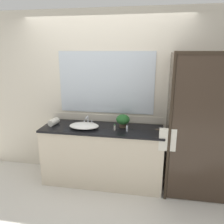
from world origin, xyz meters
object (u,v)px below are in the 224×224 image
sink_basin (84,126)px  rolled_towel_near_edge (54,122)px  faucet (88,121)px  amenity_bottle_conditioner (127,128)px  amenity_bottle_lotion (115,127)px  potted_plant (123,120)px

sink_basin → rolled_towel_near_edge: 0.51m
faucet → amenity_bottle_conditioner: bearing=-18.9°
faucet → amenity_bottle_lotion: bearing=-24.5°
amenity_bottle_conditioner → potted_plant: bearing=115.1°
potted_plant → rolled_towel_near_edge: size_ratio=1.10×
rolled_towel_near_edge → potted_plant: bearing=4.7°
amenity_bottle_lotion → rolled_towel_near_edge: rolled_towel_near_edge is taller
sink_basin → amenity_bottle_lotion: size_ratio=5.02×
faucet → rolled_towel_near_edge: (-0.50, -0.13, 0.01)m
sink_basin → amenity_bottle_lotion: amenity_bottle_lotion is taller
potted_plant → amenity_bottle_lotion: potted_plant is taller
sink_basin → amenity_bottle_conditioner: bearing=-2.2°
amenity_bottle_conditioner → amenity_bottle_lotion: (-0.18, 0.01, -0.01)m
sink_basin → amenity_bottle_conditioner: amenity_bottle_conditioner is taller
amenity_bottle_conditioner → rolled_towel_near_edge: (-1.14, 0.08, 0.00)m
sink_basin → potted_plant: 0.58m
potted_plant → amenity_bottle_lotion: 0.20m
sink_basin → potted_plant: potted_plant is taller
sink_basin → amenity_bottle_conditioner: size_ratio=4.31×
sink_basin → faucet: size_ratio=2.60×
faucet → rolled_towel_near_edge: 0.52m
potted_plant → amenity_bottle_lotion: (-0.10, -0.16, -0.07)m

